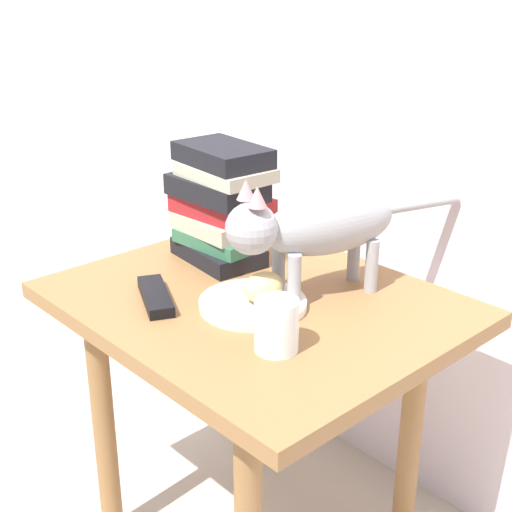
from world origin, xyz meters
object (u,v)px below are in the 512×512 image
candle_jar (276,328)px  book_stack (221,203)px  tv_remote (156,296)px  side_table (256,339)px  bread_roll (263,287)px  plate (253,304)px  cat (315,227)px

candle_jar → book_stack: bearing=152.6°
tv_remote → side_table: bearing=79.4°
side_table → book_stack: bearing=158.5°
bread_roll → tv_remote: bearing=-139.4°
plate → bread_roll: bearing=51.5°
book_stack → candle_jar: size_ratio=2.77×
side_table → tv_remote: size_ratio=4.65×
cat → book_stack: size_ratio=1.96×
book_stack → candle_jar: 0.40m
bread_roll → candle_jar: (0.12, -0.09, -0.00)m
plate → candle_jar: size_ratio=2.24×
plate → book_stack: (-0.21, 0.11, 0.11)m
book_stack → bread_roll: bearing=-22.3°
side_table → bread_roll: bread_roll is taller
bread_roll → plate: bearing=-128.5°
plate → bread_roll: size_ratio=2.38×
plate → candle_jar: 0.16m
side_table → tv_remote: tv_remote is taller
bread_roll → book_stack: 0.25m
plate → candle_jar: bearing=-28.6°
side_table → plate: plate is taller
side_table → cat: bearing=51.3°
book_stack → tv_remote: size_ratio=1.57×
candle_jar → plate: bearing=151.4°
cat → tv_remote: 0.31m
bread_roll → cat: size_ratio=0.17×
plate → candle_jar: candle_jar is taller
tv_remote → book_stack: bearing=134.9°
candle_jar → tv_remote: size_ratio=0.57×
bread_roll → book_stack: (-0.22, 0.09, 0.08)m
bread_roll → book_stack: book_stack is taller
plate → cat: bearing=72.1°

